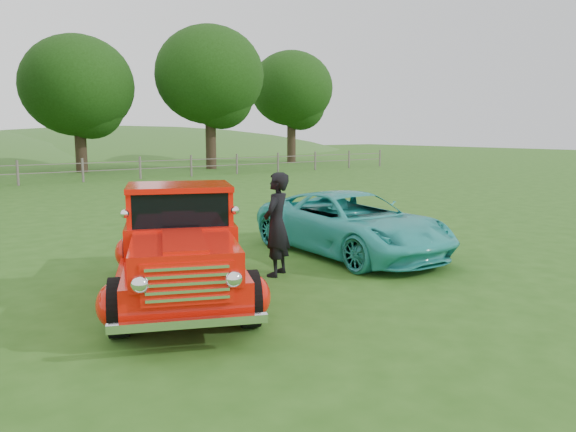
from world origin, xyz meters
TOP-DOWN VIEW (x-y plane):
  - ground at (0.00, 0.00)m, footprint 140.00×140.00m
  - fence_line at (0.00, 22.00)m, footprint 48.00×0.12m
  - tree_near_east at (5.00, 29.00)m, footprint 6.80×6.80m
  - tree_mid_east at (13.00, 27.00)m, footprint 7.20×7.20m
  - tree_far_east at (22.00, 30.00)m, footprint 6.60×6.60m
  - red_pickup at (-1.67, 1.03)m, footprint 3.62×5.27m
  - teal_sedan at (2.57, 1.76)m, footprint 2.38×4.78m
  - man at (0.30, 1.28)m, footprint 0.81×0.74m

SIDE VIEW (x-z plane):
  - ground at x=0.00m, z-range 0.00..0.00m
  - fence_line at x=0.00m, z-range 0.00..1.20m
  - teal_sedan at x=2.57m, z-range 0.00..1.30m
  - red_pickup at x=-1.67m, z-range -0.09..1.69m
  - man at x=0.30m, z-range 0.00..1.86m
  - tree_near_east at x=5.00m, z-range 1.08..9.41m
  - tree_far_east at x=22.00m, z-range 1.43..10.29m
  - tree_mid_east at x=13.00m, z-range 1.45..10.89m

